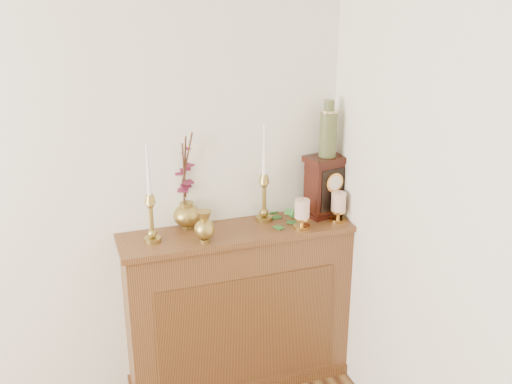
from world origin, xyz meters
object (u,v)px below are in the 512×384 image
object	(u,v)px
candlestick_left	(151,210)
candlestick_center	(264,190)
bud_vase	(204,227)
ceramic_vase	(328,131)
ginger_jar	(185,183)
mantel_clock	(326,186)

from	to	relation	value
candlestick_left	candlestick_center	distance (m)	0.62
bud_vase	ceramic_vase	size ratio (longest dim) A/B	0.54
ceramic_vase	candlestick_left	bearing A→B (deg)	-176.73
candlestick_left	ginger_jar	distance (m)	0.27
bud_vase	ginger_jar	bearing A→B (deg)	98.55
candlestick_center	ginger_jar	world-z (taller)	candlestick_center
candlestick_left	bud_vase	distance (m)	0.27
candlestick_center	mantel_clock	bearing A→B (deg)	-4.28
mantel_clock	ginger_jar	bearing A→B (deg)	160.61
ceramic_vase	mantel_clock	bearing A→B (deg)	-78.37
bud_vase	ceramic_vase	distance (m)	0.83
candlestick_left	ceramic_vase	size ratio (longest dim) A/B	1.67
candlestick_left	candlestick_center	xyz separation A→B (m)	(0.61, 0.08, 0.01)
candlestick_center	ceramic_vase	distance (m)	0.46
candlestick_center	ceramic_vase	size ratio (longest dim) A/B	1.75
candlestick_left	ceramic_vase	xyz separation A→B (m)	(0.96, 0.05, 0.30)
mantel_clock	candlestick_left	bearing A→B (deg)	171.46
ceramic_vase	candlestick_center	bearing A→B (deg)	176.20
candlestick_left	mantel_clock	bearing A→B (deg)	3.09
ginger_jar	mantel_clock	xyz separation A→B (m)	(0.75, -0.10, -0.07)
candlestick_center	mantel_clock	world-z (taller)	candlestick_center
candlestick_center	ginger_jar	bearing A→B (deg)	169.31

